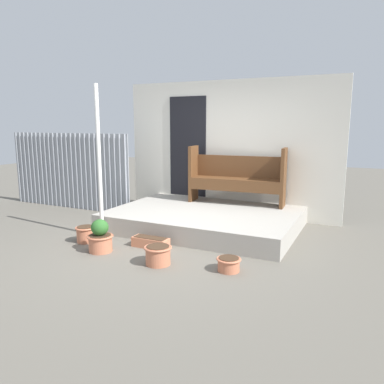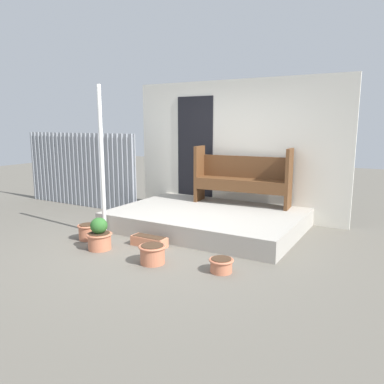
% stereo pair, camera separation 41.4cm
% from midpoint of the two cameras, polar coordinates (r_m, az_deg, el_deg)
% --- Properties ---
extents(ground_plane, '(24.00, 24.00, 0.00)m').
position_cam_midpoint_polar(ground_plane, '(5.64, -1.37, -8.05)').
color(ground_plane, '#666056').
extents(porch_slab, '(3.11, 2.18, 0.31)m').
position_cam_midpoint_polar(porch_slab, '(6.49, 4.19, -4.20)').
color(porch_slab, '#A8A399').
rests_on(porch_slab, ground_plane).
extents(house_wall, '(4.31, 0.08, 2.60)m').
position_cam_midpoint_polar(house_wall, '(7.33, 7.86, 6.52)').
color(house_wall, white).
rests_on(house_wall, ground_plane).
extents(fence_corrugated, '(3.09, 0.05, 1.59)m').
position_cam_midpoint_polar(fence_corrugated, '(8.43, -15.48, 3.28)').
color(fence_corrugated, gray).
rests_on(fence_corrugated, ground_plane).
extents(support_post, '(0.06, 0.06, 2.38)m').
position_cam_midpoint_polar(support_post, '(6.02, -11.66, 4.49)').
color(support_post, white).
rests_on(support_post, ground_plane).
extents(bench, '(1.79, 0.53, 1.06)m').
position_cam_midpoint_polar(bench, '(6.97, 9.36, 2.47)').
color(bench, brown).
rests_on(bench, porch_slab).
extents(flower_pot_left, '(0.31, 0.31, 0.24)m').
position_cam_midpoint_polar(flower_pot_left, '(6.02, -13.72, -5.85)').
color(flower_pot_left, '#C67251').
rests_on(flower_pot_left, ground_plane).
extents(flower_pot_middle, '(0.37, 0.37, 0.47)m').
position_cam_midpoint_polar(flower_pot_middle, '(5.50, -11.86, -6.54)').
color(flower_pot_middle, '#C67251').
rests_on(flower_pot_middle, ground_plane).
extents(flower_pot_right, '(0.36, 0.36, 0.24)m').
position_cam_midpoint_polar(flower_pot_right, '(4.90, -3.61, -9.35)').
color(flower_pot_right, '#C67251').
rests_on(flower_pot_right, ground_plane).
extents(flower_pot_far_right, '(0.31, 0.31, 0.17)m').
position_cam_midpoint_polar(flower_pot_far_right, '(4.66, 7.07, -10.93)').
color(flower_pot_far_right, '#C67251').
rests_on(flower_pot_far_right, ground_plane).
extents(planter_box_rect, '(0.55, 0.20, 0.15)m').
position_cam_midpoint_polar(planter_box_rect, '(5.57, -4.41, -7.52)').
color(planter_box_rect, tan).
rests_on(planter_box_rect, ground_plane).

